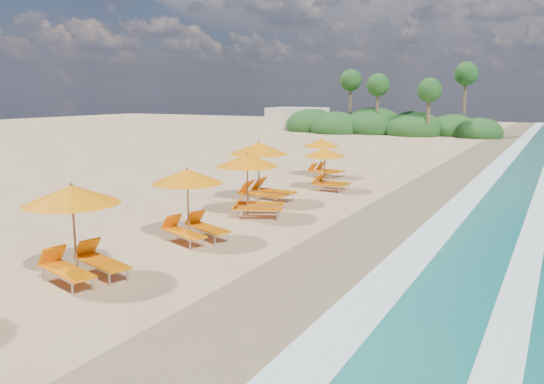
% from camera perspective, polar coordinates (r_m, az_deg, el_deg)
% --- Properties ---
extents(ground, '(160.00, 160.00, 0.00)m').
position_cam_1_polar(ground, '(19.99, 0.00, -3.39)').
color(ground, tan).
rests_on(ground, ground).
extents(wet_sand, '(4.00, 160.00, 0.01)m').
position_cam_1_polar(wet_sand, '(18.50, 11.02, -4.69)').
color(wet_sand, '#877351').
rests_on(wet_sand, ground).
extents(surf_foam, '(4.00, 160.00, 0.01)m').
position_cam_1_polar(surf_foam, '(17.93, 19.32, -5.51)').
color(surf_foam, white).
rests_on(surf_foam, ground).
extents(station_1, '(3.12, 3.02, 2.50)m').
position_cam_1_polar(station_1, '(14.75, -19.61, -3.36)').
color(station_1, olive).
rests_on(station_1, ground).
extents(station_2, '(3.06, 3.01, 2.38)m').
position_cam_1_polar(station_2, '(17.78, -8.44, -0.83)').
color(station_2, olive).
rests_on(station_2, ground).
extents(station_3, '(3.24, 3.21, 2.48)m').
position_cam_1_polar(station_3, '(21.13, -2.05, 1.20)').
color(station_3, olive).
rests_on(station_3, ground).
extents(station_4, '(3.00, 2.80, 2.68)m').
position_cam_1_polar(station_4, '(23.90, -0.97, 2.54)').
color(station_4, olive).
rests_on(station_4, ground).
extents(station_5, '(2.27, 2.09, 2.11)m').
position_cam_1_polar(station_5, '(26.99, 5.84, 2.69)').
color(station_5, olive).
rests_on(station_5, ground).
extents(station_6, '(2.66, 2.55, 2.20)m').
position_cam_1_polar(station_6, '(31.27, 5.39, 3.84)').
color(station_6, olive).
rests_on(station_6, ground).
extents(treeline, '(25.80, 8.80, 9.74)m').
position_cam_1_polar(treeline, '(65.59, 11.29, 6.85)').
color(treeline, '#163D14').
rests_on(treeline, ground).
extents(beach_building, '(7.00, 5.00, 2.80)m').
position_cam_1_polar(beach_building, '(72.28, 2.64, 7.66)').
color(beach_building, beige).
rests_on(beach_building, ground).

